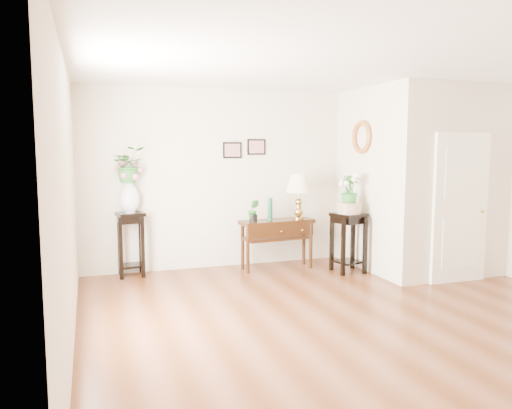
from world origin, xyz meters
name	(u,v)px	position (x,y,z in m)	size (l,w,h in m)	color
floor	(354,314)	(0.00, 0.00, 0.00)	(6.00, 5.50, 0.02)	brown
ceiling	(359,63)	(0.00, 0.00, 2.80)	(6.00, 5.50, 0.02)	white
wall_back	(270,178)	(0.00, 2.75, 1.40)	(6.00, 0.02, 2.80)	beige
wall_left	(68,202)	(-3.00, 0.00, 1.40)	(0.02, 5.50, 2.80)	beige
partition	(417,179)	(2.10, 1.77, 1.40)	(1.80, 1.95, 2.80)	beige
door	(460,208)	(2.10, 0.78, 1.05)	(0.90, 0.05, 2.10)	white
art_print_left	(232,150)	(-0.65, 2.73, 1.85)	(0.30, 0.02, 0.25)	black
art_print_right	(256,147)	(-0.25, 2.73, 1.90)	(0.30, 0.02, 0.25)	black
wall_ornament	(361,137)	(1.16, 1.90, 2.05)	(0.51, 0.51, 0.07)	orange
console_table	(277,244)	(-0.05, 2.30, 0.39)	(1.16, 0.39, 0.77)	#3A1F08
table_lamp	(299,197)	(0.31, 2.30, 1.12)	(0.41, 0.41, 0.72)	#AB8C43
green_vase	(270,209)	(-0.17, 2.30, 0.94)	(0.07, 0.07, 0.35)	#14482D
potted_plant	(253,211)	(-0.44, 2.30, 0.93)	(0.17, 0.14, 0.31)	#277527
plant_stand_a	(131,244)	(-2.25, 2.57, 0.47)	(0.37, 0.37, 0.95)	black
porcelain_vase	(130,197)	(-2.25, 2.57, 1.17)	(0.28, 0.28, 0.49)	white
lily_arrangement	(129,167)	(-2.25, 2.57, 1.61)	(0.47, 0.41, 0.52)	#277527
plant_stand_b	(348,243)	(0.90, 1.76, 0.45)	(0.43, 0.43, 0.91)	black
ceramic_bowl	(349,208)	(0.90, 1.76, 0.99)	(0.36, 0.36, 0.16)	tan
narcissus	(349,190)	(0.90, 1.76, 1.25)	(0.25, 0.25, 0.45)	#277527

